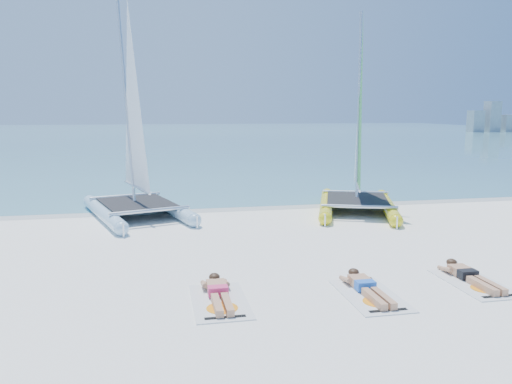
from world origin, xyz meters
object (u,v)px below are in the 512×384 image
(catamaran_yellow, at_px, (358,145))
(sunbather_b, at_px, (366,286))
(catamaran_blue, at_px, (134,149))
(towel_a, at_px, (220,301))
(towel_c, at_px, (474,283))
(sunbather_a, at_px, (218,292))
(sunbather_c, at_px, (469,275))
(towel_b, at_px, (370,295))

(catamaran_yellow, bearing_deg, sunbather_b, -91.22)
(catamaran_blue, relative_size, towel_a, 3.98)
(catamaran_yellow, xyz_separation_m, towel_c, (-0.73, -7.86, -2.24))
(catamaran_yellow, bearing_deg, sunbather_a, -107.59)
(sunbather_a, xyz_separation_m, towel_c, (5.15, -0.24, -0.11))
(catamaran_blue, height_order, sunbather_c, catamaran_blue)
(catamaran_blue, bearing_deg, catamaran_yellow, -19.05)
(catamaran_yellow, relative_size, towel_c, 3.86)
(catamaran_blue, height_order, towel_b, catamaran_blue)
(towel_c, relative_size, sunbather_c, 1.07)
(sunbather_a, bearing_deg, towel_c, -2.62)
(catamaran_yellow, height_order, towel_b, catamaran_yellow)
(catamaran_blue, distance_m, towel_b, 9.77)
(sunbather_a, relative_size, sunbather_c, 1.00)
(towel_b, height_order, towel_c, same)
(catamaran_blue, xyz_separation_m, towel_c, (6.92, -8.13, -2.19))
(catamaran_yellow, distance_m, towel_b, 8.93)
(catamaran_yellow, relative_size, towel_a, 3.86)
(sunbather_a, relative_size, sunbather_b, 1.00)
(towel_c, bearing_deg, sunbather_b, -179.36)
(catamaran_yellow, bearing_deg, sunbather_c, -75.39)
(catamaran_blue, distance_m, catamaran_yellow, 7.65)
(sunbather_b, bearing_deg, towel_a, 178.57)
(catamaran_yellow, height_order, sunbather_b, catamaran_yellow)
(sunbather_a, bearing_deg, catamaran_blue, 102.62)
(catamaran_blue, distance_m, towel_c, 10.89)
(sunbather_b, height_order, sunbather_c, same)
(towel_a, distance_m, sunbather_b, 2.81)
(sunbather_a, distance_m, towel_c, 5.16)
(sunbather_a, distance_m, sunbather_c, 5.15)
(towel_a, distance_m, towel_b, 2.82)
(catamaran_yellow, relative_size, towel_b, 3.86)
(sunbather_b, height_order, towel_c, sunbather_b)
(towel_b, distance_m, sunbather_b, 0.22)
(catamaran_yellow, relative_size, sunbather_a, 4.13)
(towel_c, bearing_deg, sunbather_a, 177.38)
(sunbather_b, xyz_separation_m, towel_c, (2.34, 0.03, -0.11))
(catamaran_blue, xyz_separation_m, sunbather_a, (1.77, -7.89, -2.08))
(towel_b, bearing_deg, sunbather_c, 9.94)
(sunbather_a, bearing_deg, towel_a, -90.00)
(sunbather_a, height_order, sunbather_b, same)
(towel_a, bearing_deg, catamaran_yellow, 53.08)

